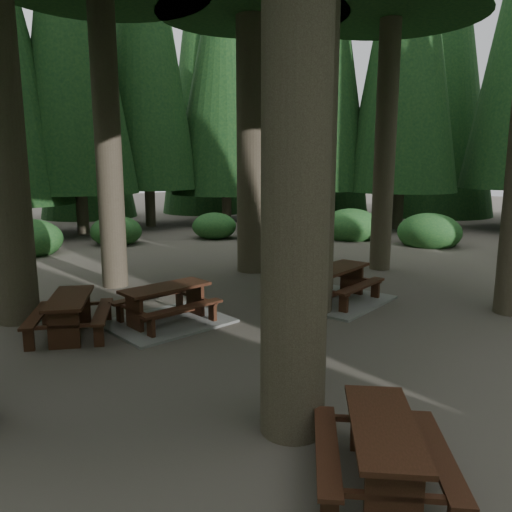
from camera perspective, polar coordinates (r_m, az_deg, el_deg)
ground at (r=10.09m, az=4.02°, el=-7.46°), size 80.00×80.00×0.00m
picnic_table_a at (r=11.52m, az=9.10°, el=-3.84°), size 2.72×2.40×0.80m
picnic_table_b at (r=9.76m, az=-20.48°, el=-5.78°), size 2.01×2.15×0.74m
picnic_table_c at (r=10.04m, az=-10.20°, el=-6.20°), size 2.33×1.97×0.75m
picnic_table_e at (r=5.28m, az=14.29°, el=-20.21°), size 2.04×2.04×0.69m
shrub_ring at (r=10.97m, az=4.05°, el=-3.80°), size 23.86×24.64×1.49m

